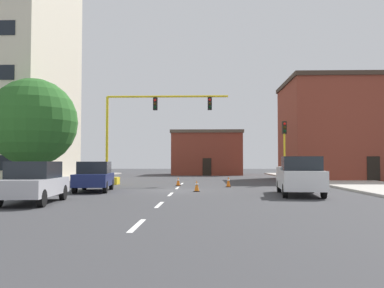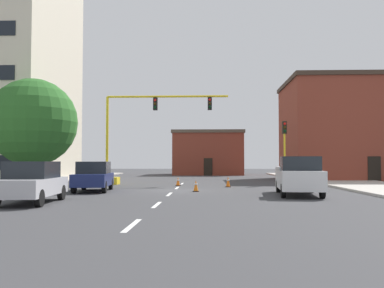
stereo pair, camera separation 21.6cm
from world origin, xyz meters
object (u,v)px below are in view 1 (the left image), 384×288
tree_left_near (33,122)px  traffic_cone_roadside_a (197,186)px  sedan_silver_near_left (34,182)px  traffic_light_pole_right (284,138)px  sedan_navy_mid_left (94,176)px  traffic_cone_roadside_b (178,181)px  traffic_signal_gantry (125,154)px  pickup_truck_white (299,176)px  traffic_cone_roadside_c (228,182)px

tree_left_near → traffic_cone_roadside_a: size_ratio=10.79×
tree_left_near → traffic_cone_roadside_a: 12.38m
tree_left_near → sedan_silver_near_left: size_ratio=1.59×
traffic_light_pole_right → sedan_navy_mid_left: (-12.49, -7.60, -2.64)m
sedan_navy_mid_left → traffic_cone_roadside_b: size_ratio=7.15×
traffic_signal_gantry → traffic_light_pole_right: (12.19, -0.03, 1.22)m
traffic_signal_gantry → traffic_cone_roadside_a: 9.77m
pickup_truck_white → sedan_silver_near_left: bearing=-158.8°
tree_left_near → pickup_truck_white: size_ratio=1.32×
traffic_signal_gantry → traffic_light_pole_right: bearing=-0.1°
traffic_light_pole_right → traffic_cone_roadside_a: (-6.50, -7.66, -3.19)m
tree_left_near → traffic_cone_roadside_b: tree_left_near is taller
traffic_signal_gantry → traffic_cone_roadside_b: bearing=-23.5°
traffic_light_pole_right → traffic_cone_roadside_b: bearing=-167.1°
sedan_navy_mid_left → traffic_cone_roadside_a: size_ratio=6.86×
tree_left_near → pickup_truck_white: bearing=-20.0°
pickup_truck_white → sedan_navy_mid_left: 11.64m
traffic_signal_gantry → traffic_cone_roadside_c: 8.60m
sedan_silver_near_left → traffic_signal_gantry: bearing=86.3°
traffic_signal_gantry → traffic_cone_roadside_b: 5.03m
traffic_light_pole_right → sedan_silver_near_left: traffic_light_pole_right is taller
tree_left_near → traffic_light_pole_right: bearing=13.1°
pickup_truck_white → traffic_cone_roadside_c: 7.77m
sedan_silver_near_left → sedan_navy_mid_left: (0.64, 7.18, 0.00)m
traffic_light_pole_right → traffic_cone_roadside_b: traffic_light_pole_right is taller
traffic_cone_roadside_a → traffic_cone_roadside_c: 5.01m
traffic_cone_roadside_c → traffic_light_pole_right: bearing=35.1°
traffic_cone_roadside_b → traffic_cone_roadside_a: bearing=-76.0°
tree_left_near → traffic_cone_roadside_a: (11.14, -3.56, -4.07)m
traffic_light_pole_right → tree_left_near: 18.12m
sedan_silver_near_left → pickup_truck_white: bearing=21.2°
traffic_cone_roadside_a → tree_left_near: bearing=162.3°
pickup_truck_white → sedan_silver_near_left: (-12.01, -4.66, -0.09)m
traffic_signal_gantry → traffic_cone_roadside_a: (5.69, -7.69, -1.98)m
pickup_truck_white → traffic_cone_roadside_a: 5.94m
tree_left_near → traffic_cone_roadside_c: 13.85m
traffic_light_pole_right → tree_left_near: size_ratio=0.65×
traffic_signal_gantry → traffic_cone_roadside_b: (4.24, -1.84, -1.99)m
sedan_silver_near_left → traffic_cone_roadside_a: sedan_silver_near_left is taller
traffic_light_pole_right → pickup_truck_white: size_ratio=0.86×
traffic_cone_roadside_a → traffic_light_pole_right: bearing=49.7°
sedan_silver_near_left → sedan_navy_mid_left: same height
traffic_light_pole_right → pickup_truck_white: (-1.13, -10.12, -2.55)m
traffic_signal_gantry → traffic_cone_roadside_a: size_ratio=14.96×
pickup_truck_white → tree_left_near: bearing=160.0°
traffic_light_pole_right → traffic_cone_roadside_b: size_ratio=7.34×
traffic_light_pole_right → traffic_cone_roadside_c: size_ratio=6.45×
sedan_navy_mid_left → traffic_cone_roadside_a: bearing=-0.6°
traffic_cone_roadside_b → traffic_cone_roadside_c: size_ratio=0.88×
sedan_navy_mid_left → pickup_truck_white: bearing=-12.5°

